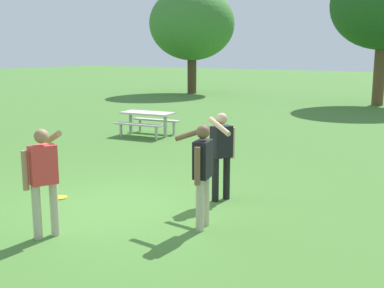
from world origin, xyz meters
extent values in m
plane|color=#447530|center=(0.00, 0.00, 0.00)|extent=(120.00, 120.00, 0.00)
cylinder|color=#B7AD93|center=(0.00, -1.73, 0.41)|extent=(0.13, 0.13, 0.82)
cylinder|color=#B7AD93|center=(0.11, -1.49, 0.41)|extent=(0.13, 0.13, 0.82)
cube|color=#D83838|center=(0.05, -1.61, 1.11)|extent=(0.35, 0.44, 0.58)
sphere|color=#9E7051|center=(0.05, -1.61, 1.53)|extent=(0.21, 0.21, 0.21)
cylinder|color=#9E7051|center=(-0.05, -1.85, 1.06)|extent=(0.09, 0.09, 0.58)
cylinder|color=#9E7051|center=(-0.09, -1.26, 1.45)|extent=(0.57, 0.31, 0.28)
cylinder|color=black|center=(1.38, 1.52, 0.41)|extent=(0.13, 0.13, 0.82)
cylinder|color=black|center=(1.28, 1.28, 0.41)|extent=(0.13, 0.13, 0.82)
cube|color=black|center=(1.33, 1.40, 1.11)|extent=(0.35, 0.44, 0.58)
sphere|color=tan|center=(1.33, 1.40, 1.53)|extent=(0.21, 0.21, 0.21)
cylinder|color=tan|center=(1.44, 1.64, 1.06)|extent=(0.09, 0.09, 0.58)
cylinder|color=tan|center=(1.48, 1.06, 1.45)|extent=(0.57, 0.31, 0.28)
cylinder|color=#B7AD93|center=(1.84, -0.14, 0.41)|extent=(0.13, 0.13, 0.82)
cylinder|color=#B7AD93|center=(1.79, 0.11, 0.41)|extent=(0.13, 0.13, 0.82)
cube|color=black|center=(1.82, -0.01, 1.11)|extent=(0.30, 0.42, 0.58)
sphere|color=brown|center=(1.82, -0.01, 1.53)|extent=(0.21, 0.21, 0.21)
cylinder|color=brown|center=(1.87, -0.27, 1.06)|extent=(0.09, 0.09, 0.58)
cylinder|color=brown|center=(1.49, 0.18, 1.45)|extent=(0.58, 0.22, 0.28)
cylinder|color=yellow|center=(-1.26, -0.16, 0.01)|extent=(0.25, 0.25, 0.03)
cube|color=beige|center=(-4.16, 6.18, 0.74)|extent=(1.78, 0.96, 0.06)
cube|color=#B6B2A8|center=(-4.09, 5.60, 0.44)|extent=(1.72, 0.47, 0.05)
cube|color=#B6B2A8|center=(-4.23, 6.75, 0.44)|extent=(1.72, 0.47, 0.05)
cylinder|color=#B6B2A8|center=(-4.82, 6.10, 0.35)|extent=(0.11, 0.11, 0.71)
cylinder|color=#B6B2A8|center=(-4.75, 5.52, 0.21)|extent=(0.09, 0.09, 0.41)
cylinder|color=#B6B2A8|center=(-4.89, 6.67, 0.21)|extent=(0.09, 0.09, 0.41)
cylinder|color=#B6B2A8|center=(-3.50, 6.26, 0.35)|extent=(0.11, 0.11, 0.71)
cylinder|color=#B6B2A8|center=(-3.43, 5.68, 0.21)|extent=(0.09, 0.09, 0.41)
cylinder|color=#B6B2A8|center=(-3.57, 6.84, 0.21)|extent=(0.09, 0.09, 0.41)
cylinder|color=#4C3823|center=(-11.67, 20.34, 1.47)|extent=(0.58, 0.58, 2.93)
ellipsoid|color=#3D7A33|center=(-11.67, 20.34, 4.42)|extent=(5.42, 5.42, 4.61)
cylinder|color=brown|center=(0.08, 19.67, 1.78)|extent=(0.57, 0.57, 3.55)
ellipsoid|color=#21511E|center=(0.08, 19.67, 4.99)|extent=(5.21, 5.21, 4.43)
camera|label=1|loc=(5.64, -6.19, 2.75)|focal=45.36mm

